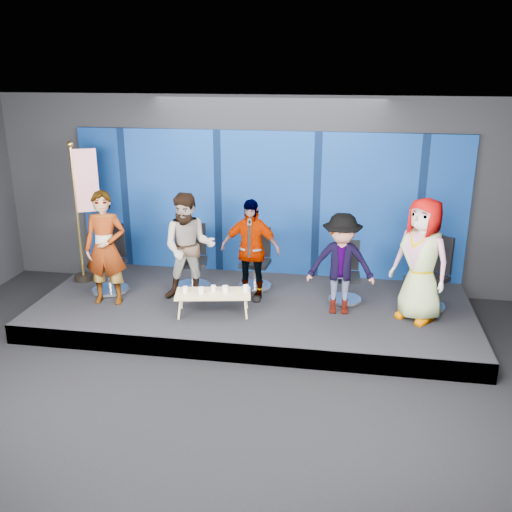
% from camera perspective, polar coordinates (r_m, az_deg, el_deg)
% --- Properties ---
extents(ground, '(10.00, 10.00, 0.00)m').
position_cam_1_polar(ground, '(7.34, -3.74, -14.42)').
color(ground, black).
rests_on(ground, ground).
extents(room_walls, '(10.02, 8.02, 3.51)m').
position_cam_1_polar(room_walls, '(6.34, -4.20, 4.29)').
color(room_walls, black).
rests_on(room_walls, ground).
extents(riser, '(7.00, 3.00, 0.30)m').
position_cam_1_polar(riser, '(9.42, -0.28, -5.45)').
color(riser, black).
rests_on(riser, ground).
extents(backdrop, '(7.00, 0.08, 2.60)m').
position_cam_1_polar(backdrop, '(10.31, 1.09, 5.22)').
color(backdrop, '#061D4C').
rests_on(backdrop, riser).
extents(chair_a, '(0.70, 0.70, 1.14)m').
position_cam_1_polar(chair_a, '(10.00, -14.39, -1.35)').
color(chair_a, silver).
rests_on(chair_a, riser).
extents(panelist_a, '(0.71, 0.50, 1.84)m').
position_cam_1_polar(panelist_a, '(9.35, -14.83, 0.75)').
color(panelist_a, black).
rests_on(panelist_a, riser).
extents(chair_b, '(0.71, 0.71, 1.10)m').
position_cam_1_polar(chair_b, '(9.91, -6.35, -1.12)').
color(chair_b, silver).
rests_on(chair_b, riser).
extents(panelist_b, '(0.97, 0.81, 1.78)m').
position_cam_1_polar(panelist_b, '(9.26, -6.73, 0.88)').
color(panelist_b, black).
rests_on(panelist_b, riser).
extents(chair_c, '(0.63, 0.63, 1.04)m').
position_cam_1_polar(chair_c, '(9.86, -0.02, -1.23)').
color(chair_c, silver).
rests_on(chair_c, riser).
extents(panelist_c, '(1.01, 0.49, 1.68)m').
position_cam_1_polar(panelist_c, '(9.23, -0.57, 0.64)').
color(panelist_c, black).
rests_on(panelist_c, riser).
extents(chair_d, '(0.58, 0.58, 0.98)m').
position_cam_1_polar(chair_d, '(9.42, 8.95, -2.56)').
color(chair_d, silver).
rests_on(chair_d, riser).
extents(panelist_d, '(1.05, 0.63, 1.60)m').
position_cam_1_polar(panelist_d, '(8.79, 8.49, -0.80)').
color(panelist_d, black).
rests_on(panelist_d, riser).
extents(chair_e, '(0.92, 0.92, 1.16)m').
position_cam_1_polar(chair_e, '(9.43, 16.87, -2.77)').
color(chair_e, silver).
rests_on(chair_e, riser).
extents(panelist_e, '(1.09, 1.04, 1.88)m').
position_cam_1_polar(panelist_e, '(8.78, 16.21, -0.40)').
color(panelist_e, black).
rests_on(panelist_e, riser).
extents(coffee_table, '(1.22, 0.69, 0.35)m').
position_cam_1_polar(coffee_table, '(8.83, -4.32, -3.85)').
color(coffee_table, tan).
rests_on(coffee_table, riser).
extents(mug_a, '(0.08, 0.08, 0.10)m').
position_cam_1_polar(mug_a, '(8.84, -7.09, -3.36)').
color(mug_a, silver).
rests_on(mug_a, coffee_table).
extents(mug_b, '(0.09, 0.09, 0.10)m').
position_cam_1_polar(mug_b, '(8.78, -5.51, -3.46)').
color(mug_b, silver).
rests_on(mug_b, coffee_table).
extents(mug_c, '(0.08, 0.08, 0.09)m').
position_cam_1_polar(mug_c, '(8.87, -4.29, -3.23)').
color(mug_c, silver).
rests_on(mug_c, coffee_table).
extents(mug_d, '(0.09, 0.09, 0.11)m').
position_cam_1_polar(mug_d, '(8.79, -3.10, -3.34)').
color(mug_d, silver).
rests_on(mug_d, coffee_table).
extents(mug_e, '(0.09, 0.09, 0.10)m').
position_cam_1_polar(mug_e, '(8.82, -1.02, -3.25)').
color(mug_e, silver).
rests_on(mug_e, coffee_table).
extents(flag_stand, '(0.54, 0.36, 2.48)m').
position_cam_1_polar(flag_stand, '(10.35, -16.81, 4.55)').
color(flag_stand, black).
rests_on(flag_stand, riser).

